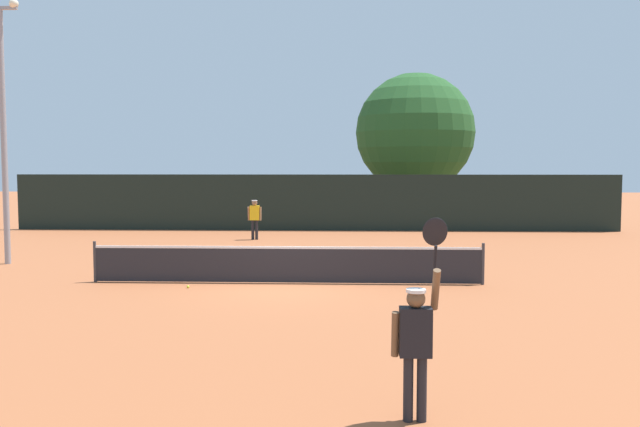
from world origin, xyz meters
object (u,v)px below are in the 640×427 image
object	(u,v)px
tennis_ball	(188,287)
large_tree	(415,133)
light_pole	(3,115)
player_serving	(416,334)
parked_car_near	(259,206)
player_receiving	(255,216)

from	to	relation	value
tennis_ball	large_tree	distance (m)	22.80
light_pole	large_tree	xyz separation A→B (m)	(14.29, 17.07, 0.27)
tennis_ball	light_pole	world-z (taller)	light_pole
player_serving	light_pole	distance (m)	17.09
large_tree	parked_car_near	bearing A→B (deg)	-178.58
player_serving	parked_car_near	bearing A→B (deg)	101.24
player_serving	large_tree	xyz separation A→B (m)	(2.92, 29.32, 3.81)
tennis_ball	parked_car_near	size ratio (longest dim) A/B	0.02
large_tree	parked_car_near	xyz separation A→B (m)	(-8.70, -0.22, -4.09)
light_pole	player_serving	bearing A→B (deg)	-47.14
large_tree	light_pole	bearing A→B (deg)	-129.93
player_serving	light_pole	bearing A→B (deg)	132.86
player_serving	tennis_ball	world-z (taller)	player_serving
player_serving	parked_car_near	xyz separation A→B (m)	(-5.79, 29.10, -0.28)
player_serving	player_receiving	distance (m)	19.86
player_serving	light_pole	xyz separation A→B (m)	(-11.37, 12.25, 3.55)
light_pole	parked_car_near	xyz separation A→B (m)	(5.58, 16.85, -3.82)
tennis_ball	light_pole	xyz separation A→B (m)	(-6.59, 3.84, 4.57)
player_serving	tennis_ball	size ratio (longest dim) A/B	35.73
player_serving	large_tree	distance (m)	29.71
player_serving	light_pole	size ratio (longest dim) A/B	0.30
player_receiving	large_tree	bearing A→B (deg)	-127.05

